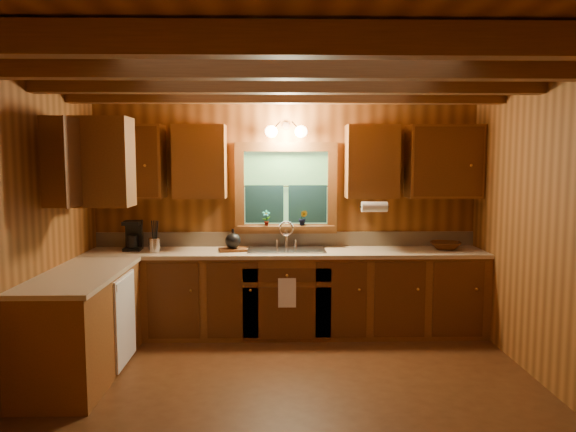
# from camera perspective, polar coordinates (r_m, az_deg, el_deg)

# --- Properties ---
(room) EXTENTS (4.20, 4.20, 4.20)m
(room) POSITION_cam_1_polar(r_m,az_deg,el_deg) (4.21, 0.23, -1.79)
(room) COLOR #4B2912
(room) RESTS_ON ground
(ceiling_beams) EXTENTS (4.20, 2.54, 0.18)m
(ceiling_beams) POSITION_cam_1_polar(r_m,az_deg,el_deg) (4.22, 0.24, 14.44)
(ceiling_beams) COLOR brown
(ceiling_beams) RESTS_ON room
(base_cabinets) EXTENTS (4.20, 2.22, 0.86)m
(base_cabinets) POSITION_cam_1_polar(r_m,az_deg,el_deg) (5.65, -5.17, -8.82)
(base_cabinets) COLOR brown
(base_cabinets) RESTS_ON ground
(countertop) EXTENTS (4.20, 2.24, 0.04)m
(countertop) POSITION_cam_1_polar(r_m,az_deg,el_deg) (5.56, -5.07, -4.31)
(countertop) COLOR tan
(countertop) RESTS_ON base_cabinets
(backsplash) EXTENTS (4.20, 0.02, 0.16)m
(backsplash) POSITION_cam_1_polar(r_m,az_deg,el_deg) (6.12, -0.21, -2.41)
(backsplash) COLOR tan
(backsplash) RESTS_ON room
(dishwasher_panel) EXTENTS (0.02, 0.60, 0.80)m
(dishwasher_panel) POSITION_cam_1_polar(r_m,az_deg,el_deg) (5.24, -16.53, -10.23)
(dishwasher_panel) COLOR white
(dishwasher_panel) RESTS_ON base_cabinets
(upper_cabinets) EXTENTS (4.19, 1.77, 0.78)m
(upper_cabinets) POSITION_cam_1_polar(r_m,az_deg,el_deg) (5.61, -5.93, 5.62)
(upper_cabinets) COLOR brown
(upper_cabinets) RESTS_ON room
(window) EXTENTS (1.12, 0.08, 1.00)m
(window) POSITION_cam_1_polar(r_m,az_deg,el_deg) (6.05, -0.21, 2.72)
(window) COLOR brown
(window) RESTS_ON room
(window_sill) EXTENTS (1.06, 0.14, 0.04)m
(window_sill) POSITION_cam_1_polar(r_m,az_deg,el_deg) (6.04, -0.20, -1.18)
(window_sill) COLOR brown
(window_sill) RESTS_ON room
(wall_sconce) EXTENTS (0.45, 0.21, 0.17)m
(wall_sconce) POSITION_cam_1_polar(r_m,az_deg,el_deg) (5.93, -0.19, 8.80)
(wall_sconce) COLOR black
(wall_sconce) RESTS_ON room
(paper_towel_roll) EXTENTS (0.27, 0.11, 0.11)m
(paper_towel_roll) POSITION_cam_1_polar(r_m,az_deg,el_deg) (5.81, 8.95, 0.95)
(paper_towel_roll) COLOR white
(paper_towel_roll) RESTS_ON upper_cabinets
(dish_towel) EXTENTS (0.18, 0.01, 0.30)m
(dish_towel) POSITION_cam_1_polar(r_m,az_deg,el_deg) (5.60, -0.10, -7.99)
(dish_towel) COLOR white
(dish_towel) RESTS_ON base_cabinets
(sink) EXTENTS (0.82, 0.48, 0.43)m
(sink) POSITION_cam_1_polar(r_m,az_deg,el_deg) (5.86, -0.17, -4.01)
(sink) COLOR silver
(sink) RESTS_ON countertop
(coffee_maker) EXTENTS (0.18, 0.23, 0.31)m
(coffee_maker) POSITION_cam_1_polar(r_m,az_deg,el_deg) (6.10, -15.76, -1.95)
(coffee_maker) COLOR black
(coffee_maker) RESTS_ON countertop
(utensil_crock) EXTENTS (0.12, 0.12, 0.33)m
(utensil_crock) POSITION_cam_1_polar(r_m,az_deg,el_deg) (5.90, -13.69, -2.87)
(utensil_crock) COLOR silver
(utensil_crock) RESTS_ON countertop
(cutting_board) EXTENTS (0.32, 0.26, 0.03)m
(cutting_board) POSITION_cam_1_polar(r_m,az_deg,el_deg) (5.85, -5.73, -3.50)
(cutting_board) COLOR #4F2A11
(cutting_board) RESTS_ON countertop
(teakettle) EXTENTS (0.16, 0.16, 0.21)m
(teakettle) POSITION_cam_1_polar(r_m,az_deg,el_deg) (5.83, -5.74, -2.57)
(teakettle) COLOR black
(teakettle) RESTS_ON cutting_board
(wicker_basket) EXTENTS (0.41, 0.41, 0.08)m
(wicker_basket) POSITION_cam_1_polar(r_m,az_deg,el_deg) (6.15, 16.03, -2.97)
(wicker_basket) COLOR #48230C
(wicker_basket) RESTS_ON countertop
(potted_plant_left) EXTENTS (0.10, 0.07, 0.17)m
(potted_plant_left) POSITION_cam_1_polar(r_m,az_deg,el_deg) (6.00, -2.27, -0.21)
(potted_plant_left) COLOR #4F2A11
(potted_plant_left) RESTS_ON window_sill
(potted_plant_right) EXTENTS (0.11, 0.10, 0.17)m
(potted_plant_right) POSITION_cam_1_polar(r_m,az_deg,el_deg) (6.02, 1.57, -0.21)
(potted_plant_right) COLOR #4F2A11
(potted_plant_right) RESTS_ON window_sill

